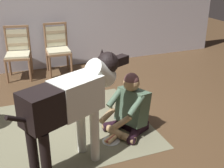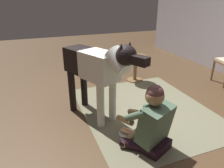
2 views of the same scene
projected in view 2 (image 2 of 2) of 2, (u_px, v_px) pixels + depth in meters
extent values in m
plane|color=#4A3421|center=(137.00, 120.00, 3.10)|extent=(13.96, 13.96, 0.00)
cube|color=#6A684F|center=(145.00, 109.00, 3.39)|extent=(2.28, 1.93, 0.01)
cylinder|color=brown|center=(213.00, 71.00, 4.46)|extent=(0.04, 0.04, 0.42)
cube|color=black|center=(156.00, 146.00, 2.49)|extent=(0.36, 0.41, 0.12)
cylinder|color=black|center=(137.00, 145.00, 2.49)|extent=(0.34, 0.38, 0.11)
cylinder|color=#997850|center=(131.00, 137.00, 2.64)|extent=(0.26, 0.36, 0.09)
cylinder|color=black|center=(152.00, 134.00, 2.70)|extent=(0.40, 0.11, 0.11)
cylinder|color=#997850|center=(139.00, 132.00, 2.75)|extent=(0.21, 0.37, 0.09)
cube|color=#455D49|center=(155.00, 124.00, 2.40)|extent=(0.43, 0.48, 0.49)
cylinder|color=#455D49|center=(136.00, 116.00, 2.33)|extent=(0.30, 0.19, 0.24)
cylinder|color=#997850|center=(125.00, 120.00, 2.56)|extent=(0.28, 0.14, 0.12)
cylinder|color=#455D49|center=(154.00, 105.00, 2.56)|extent=(0.30, 0.19, 0.24)
cylinder|color=#997850|center=(138.00, 112.00, 2.72)|extent=(0.26, 0.21, 0.12)
sphere|color=#997850|center=(155.00, 96.00, 2.29)|extent=(0.21, 0.21, 0.21)
sphere|color=#543433|center=(155.00, 93.00, 2.28)|extent=(0.19, 0.19, 0.19)
cylinder|color=silver|center=(113.00, 100.00, 2.99)|extent=(0.10, 0.10, 0.64)
cylinder|color=silver|center=(101.00, 106.00, 2.84)|extent=(0.10, 0.10, 0.64)
cylinder|color=black|center=(84.00, 87.00, 3.41)|extent=(0.10, 0.10, 0.64)
cylinder|color=black|center=(72.00, 92.00, 3.26)|extent=(0.10, 0.10, 0.64)
cube|color=silver|center=(99.00, 66.00, 2.81)|extent=(0.60, 0.51, 0.37)
cube|color=black|center=(81.00, 60.00, 3.06)|extent=(0.53, 0.47, 0.35)
cylinder|color=silver|center=(119.00, 61.00, 2.52)|extent=(0.43, 0.37, 0.36)
sphere|color=black|center=(126.00, 55.00, 2.41)|extent=(0.25, 0.25, 0.25)
cube|color=black|center=(141.00, 61.00, 2.29)|extent=(0.22, 0.18, 0.10)
cone|color=black|center=(130.00, 46.00, 2.43)|extent=(0.12, 0.12, 0.11)
cone|color=black|center=(121.00, 48.00, 2.34)|extent=(0.12, 0.12, 0.11)
cylinder|color=black|center=(72.00, 59.00, 3.22)|extent=(0.32, 0.18, 0.22)
cylinder|color=silver|center=(127.00, 133.00, 2.80)|extent=(0.22, 0.22, 0.01)
cylinder|color=#E6BB81|center=(126.00, 132.00, 2.77)|extent=(0.17, 0.13, 0.05)
cylinder|color=#E6BB81|center=(128.00, 131.00, 2.80)|extent=(0.17, 0.13, 0.05)
cylinder|color=#A44636|center=(127.00, 131.00, 2.78)|extent=(0.17, 0.12, 0.04)
cylinder|color=brown|center=(135.00, 69.00, 4.42)|extent=(0.07, 0.07, 0.52)
cylinder|color=brown|center=(135.00, 80.00, 4.52)|extent=(0.33, 0.33, 0.02)
cylinder|color=brown|center=(136.00, 56.00, 4.31)|extent=(0.44, 0.44, 0.02)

